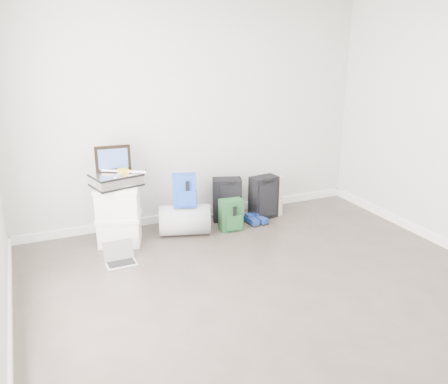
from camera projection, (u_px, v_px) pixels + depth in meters
name	position (u px, v px, depth m)	size (l,w,h in m)	color
ground	(297.00, 314.00, 4.04)	(5.00, 5.00, 0.00)	#3A302A
room_envelope	(307.00, 112.00, 3.51)	(4.52, 5.02, 2.71)	beige
boxes_stack	(119.00, 215.00, 5.33)	(0.58, 0.52, 0.68)	silver
briefcase	(116.00, 180.00, 5.20)	(0.50, 0.37, 0.14)	#B2B2B7
painting	(113.00, 158.00, 5.21)	(0.39, 0.06, 0.29)	black
drone	(123.00, 171.00, 5.18)	(0.46, 0.46, 0.05)	gold
duffel_bag	(185.00, 220.00, 5.61)	(0.37, 0.37, 0.59)	gray
blue_backpack	(185.00, 191.00, 5.47)	(0.31, 0.26, 0.38)	#172E9B
large_suitcase	(227.00, 200.00, 6.01)	(0.40, 0.33, 0.55)	black
green_backpack	(231.00, 216.00, 5.74)	(0.28, 0.22, 0.38)	#153A1D
carry_on	(264.00, 197.00, 6.11)	(0.37, 0.27, 0.55)	black
shoes	(256.00, 220.00, 5.98)	(0.25, 0.26, 0.08)	black
rolled_rug	(276.00, 196.00, 6.22)	(0.17, 0.17, 0.52)	tan
laptop	(120.00, 258.00, 4.94)	(0.32, 0.23, 0.22)	silver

